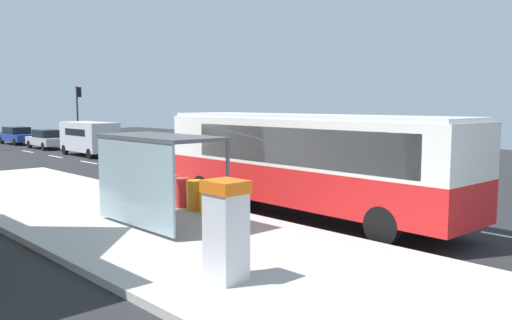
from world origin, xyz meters
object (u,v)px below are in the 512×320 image
(sedan_near, at_px, (17,135))
(white_van, at_px, (89,136))
(ticket_machine, at_px, (226,230))
(recycling_bin_orange, at_px, (195,195))
(bus_shelter, at_px, (150,157))
(bus, at_px, (304,158))
(sedan_far, at_px, (47,139))
(recycling_bin_red, at_px, (182,192))
(traffic_light_near_side, at_px, (78,106))
(recycling_bin_green, at_px, (170,190))
(recycling_bin_yellow, at_px, (208,198))

(sedan_near, bearing_deg, white_van, -90.39)
(sedan_near, xyz_separation_m, ticket_machine, (-10.13, -40.57, 0.38))
(recycling_bin_orange, relative_size, bus_shelter, 0.24)
(bus, height_order, bus_shelter, bus)
(recycling_bin_orange, xyz_separation_m, bus_shelter, (-2.21, -0.98, 1.44))
(white_van, height_order, sedan_far, white_van)
(bus, xyz_separation_m, recycling_bin_orange, (-2.49, 2.44, -1.19))
(recycling_bin_red, bearing_deg, recycling_bin_orange, -90.00)
(bus, height_order, traffic_light_near_side, traffic_light_near_side)
(sedan_near, bearing_deg, traffic_light_near_side, -59.46)
(recycling_bin_green, bearing_deg, bus, -57.03)
(white_van, height_order, recycling_bin_red, white_van)
(sedan_far, height_order, recycling_bin_red, sedan_far)
(sedan_near, bearing_deg, ticket_machine, -104.02)
(recycling_bin_red, distance_m, bus_shelter, 3.13)
(bus, xyz_separation_m, ticket_machine, (-6.12, -3.44, -0.67))
(ticket_machine, height_order, recycling_bin_green, ticket_machine)
(bus, height_order, sedan_near, bus)
(bus, relative_size, sedan_near, 2.47)
(bus, height_order, recycling_bin_green, bus)
(bus, height_order, recycling_bin_yellow, bus)
(ticket_machine, xyz_separation_m, recycling_bin_green, (3.63, 7.28, -0.52))
(recycling_bin_red, height_order, traffic_light_near_side, traffic_light_near_side)
(recycling_bin_green, relative_size, bus_shelter, 0.24)
(sedan_far, xyz_separation_m, recycling_bin_green, (-6.50, -26.71, -0.14))
(sedan_near, height_order, bus_shelter, bus_shelter)
(white_van, distance_m, bus_shelter, 23.22)
(sedan_near, relative_size, traffic_light_near_side, 0.89)
(sedan_far, height_order, recycling_bin_orange, sedan_far)
(traffic_light_near_side, bearing_deg, bus_shelter, -111.50)
(sedan_far, relative_size, traffic_light_near_side, 0.88)
(sedan_near, height_order, traffic_light_near_side, traffic_light_near_side)
(recycling_bin_orange, bearing_deg, sedan_far, 76.98)
(recycling_bin_yellow, bearing_deg, traffic_light_near_side, 72.06)
(sedan_far, relative_size, recycling_bin_yellow, 4.65)
(recycling_bin_yellow, height_order, recycling_bin_orange, same)
(ticket_machine, bearing_deg, traffic_light_near_side, 69.22)
(white_van, relative_size, sedan_far, 1.19)
(ticket_machine, distance_m, recycling_bin_red, 7.54)
(recycling_bin_yellow, distance_m, recycling_bin_orange, 0.70)
(sedan_near, xyz_separation_m, sedan_far, (0.00, -6.57, 0.00))
(white_van, relative_size, recycling_bin_green, 5.52)
(bus, distance_m, recycling_bin_red, 4.18)
(white_van, height_order, recycling_bin_yellow, white_van)
(bus, xyz_separation_m, recycling_bin_red, (-2.49, 3.14, -1.19))
(white_van, relative_size, recycling_bin_yellow, 5.52)
(white_van, bearing_deg, sedan_far, 89.25)
(white_van, relative_size, recycling_bin_orange, 5.52)
(recycling_bin_red, xyz_separation_m, traffic_light_near_side, (9.70, 28.56, 2.68))
(white_van, height_order, recycling_bin_orange, white_van)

